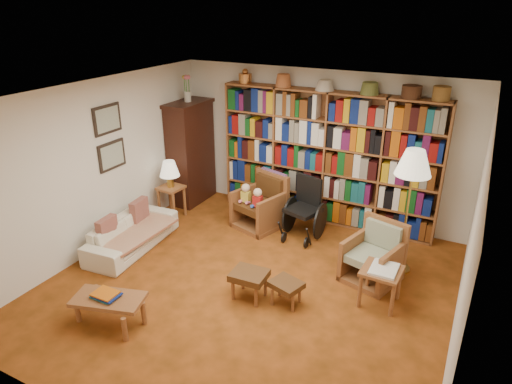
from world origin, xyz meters
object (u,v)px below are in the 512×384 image
Objects in this scene: floor_lamp at (413,168)px; side_table_papers at (381,275)px; sofa at (132,233)px; armchair_sage at (374,257)px; coffee_table at (109,301)px; wheelchair at (305,210)px; side_table_lamp at (171,195)px; footstool_a at (249,277)px; footstool_b at (286,286)px; armchair_leather at (262,204)px.

floor_lamp is 1.43m from side_table_papers.
armchair_sage reaches higher than sofa.
sofa reaches higher than coffee_table.
floor_lamp is at bearing -12.45° from wheelchair.
side_table_lamp is 2.83m from coffee_table.
sofa is at bearing 123.02° from coffee_table.
footstool_a reaches higher than footstool_b.
armchair_sage reaches higher than side_table_papers.
floor_lamp is at bearing 1.50° from side_table_lamp.
armchair_leather is at bearing 112.25° from footstool_a.
floor_lamp reaches higher than footstool_b.
floor_lamp reaches higher than armchair_sage.
footstool_b is (-1.10, -1.45, -1.26)m from floor_lamp.
armchair_sage is (2.05, -0.72, -0.05)m from armchair_leather.
side_table_papers is (-0.08, -0.90, -1.11)m from floor_lamp.
armchair_sage reaches higher than coffee_table.
floor_lamp is (3.75, 1.23, 1.28)m from sofa.
side_table_lamp is (-0.10, 1.13, 0.18)m from sofa.
footstool_a is at bearing -67.75° from armchair_leather.
armchair_leather is 2.65m from floor_lamp.
side_table_lamp is at bearing -168.85° from wheelchair.
floor_lamp is 3.87× the size of footstool_a.
armchair_leather reaches higher than armchair_sage.
footstool_a is at bearing 44.12° from coffee_table.
floor_lamp is at bearing -76.63° from sofa.
sofa is 2.13m from armchair_leather.
side_table_lamp is at bearing 168.00° from side_table_papers.
floor_lamp reaches higher than sofa.
side_table_papers reaches higher than sofa.
sofa reaches higher than footstool_b.
wheelchair reaches higher than footstool_b.
wheelchair is 1.87× the size of side_table_papers.
floor_lamp is (2.35, -0.37, 1.16)m from armchair_leather.
sofa is at bearing -174.79° from side_table_papers.
armchair_sage is at bearing -80.57° from sofa.
side_table_papers reaches higher than footstool_a.
floor_lamp reaches higher than coffee_table.
footstool_b is (0.47, 0.10, -0.05)m from footstool_a.
sofa is 4.15m from floor_lamp.
armchair_leather is at bearing 178.54° from wheelchair.
floor_lamp is 1.97× the size of coffee_table.
side_table_papers is at bearing -95.11° from floor_lamp.
floor_lamp is at bearing -8.88° from armchair_leather.
footstool_b is (-1.02, -0.55, -0.15)m from side_table_papers.
wheelchair is at bearing 140.11° from side_table_papers.
coffee_table is (-2.78, -2.72, -1.22)m from floor_lamp.
side_table_lamp is 0.32× the size of floor_lamp.
footstool_b is 0.50× the size of coffee_table.
coffee_table is (0.96, -1.48, 0.07)m from sofa.
armchair_leather is at bearing 171.12° from floor_lamp.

